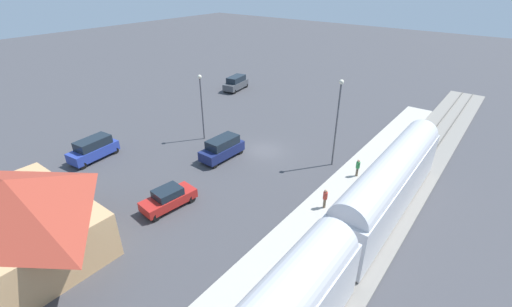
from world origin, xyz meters
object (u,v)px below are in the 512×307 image
Objects in this scene: suv_blue at (93,149)px; light_pole_near_platform at (338,114)px; suv_navy at (222,148)px; suv_charcoal at (236,83)px; pedestrian_waiting_far at (358,167)px; light_pole_lot_center at (201,100)px; station_building at (17,215)px; sedan_red at (168,198)px; pedestrian_on_platform at (325,197)px.

suv_blue is 24.67m from light_pole_near_platform.
suv_navy is 0.96× the size of suv_charcoal.
suv_blue reaches higher than pedestrian_waiting_far.
light_pole_near_platform reaches higher than light_pole_lot_center.
suv_blue is 13.18m from suv_navy.
pedestrian_waiting_far is at bearing 152.48° from suv_charcoal.
station_building reaches higher than sedan_red.
pedestrian_on_platform is at bearing -163.96° from suv_blue.
sedan_red is 0.54× the size of light_pole_near_platform.
pedestrian_on_platform is 0.37× the size of sedan_red.
sedan_red is 31.95m from suv_charcoal.
sedan_red is at bearing 104.22° from suv_navy.
light_pole_lot_center is at bearing -80.74° from station_building.
pedestrian_on_platform and pedestrian_waiting_far have the same top height.
station_building is 6.95× the size of pedestrian_on_platform.
suv_blue is (12.60, -0.76, 0.27)m from sedan_red.
pedestrian_waiting_far is at bearing -159.88° from suv_navy.
pedestrian_on_platform is at bearing 167.86° from light_pole_lot_center.
suv_blue and suv_navy have the same top height.
pedestrian_waiting_far is 26.32m from suv_blue.
suv_charcoal is (16.31, -27.48, 0.27)m from sedan_red.
sedan_red is at bearing 122.73° from light_pole_lot_center.
suv_charcoal reaches higher than pedestrian_on_platform.
pedestrian_on_platform is 33.36m from suv_charcoal.
light_pole_lot_center is (-5.48, -10.33, 3.58)m from suv_blue.
light_pole_near_platform is (-19.98, -13.85, 4.23)m from suv_blue.
station_building is 6.95× the size of pedestrian_waiting_far.
station_building is 13.38m from suv_blue.
suv_charcoal is at bearing -60.74° from light_pole_lot_center.
light_pole_lot_center is at bearing 119.26° from suv_charcoal.
station_building is 20.60m from light_pole_lot_center.
light_pole_lot_center is at bearing -12.14° from pedestrian_on_platform.
station_building is at bearing 108.81° from suv_charcoal.
suv_blue is at bearing 97.89° from suv_charcoal.
light_pole_lot_center is (-9.18, 16.39, 3.58)m from suv_charcoal.
light_pole_near_platform reaches higher than suv_blue.
station_building reaches higher than suv_charcoal.
light_pole_lot_center reaches higher than sedan_red.
station_building is 1.59× the size of light_pole_lot_center.
suv_navy is 23.26m from suv_charcoal.
suv_navy reaches higher than pedestrian_on_platform.
suv_blue is at bearing 62.07° from light_pole_lot_center.
suv_blue is 12.23m from light_pole_lot_center.
sedan_red is (10.38, 13.57, -0.40)m from pedestrian_waiting_far.
suv_charcoal is at bearing -37.12° from pedestrian_on_platform.
light_pole_lot_center is (17.51, 2.48, 3.45)m from pedestrian_waiting_far.
suv_charcoal is at bearing -71.19° from station_building.
light_pole_lot_center reaches higher than pedestrian_waiting_far.
light_pole_near_platform is at bearing -19.00° from pedestrian_waiting_far.
light_pole_lot_center reaches higher than suv_charcoal.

